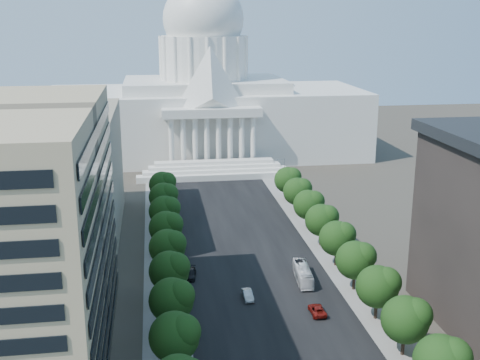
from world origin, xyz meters
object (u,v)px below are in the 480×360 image
car_dark_b (190,274)px  city_bus (303,274)px  car_red (317,310)px  car_silver (248,295)px

car_dark_b → city_bus: bearing=-4.6°
car_red → car_dark_b: 28.82m
car_dark_b → car_red: bearing=-33.7°
car_red → car_dark_b: car_dark_b is taller
city_bus → car_red: bearing=-88.9°
car_silver → car_dark_b: (-10.18, 11.22, 0.01)m
car_red → city_bus: 14.20m
city_bus → car_dark_b: bearing=172.5°
car_silver → car_red: (11.49, -7.78, -0.05)m
car_red → city_bus: size_ratio=0.48×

